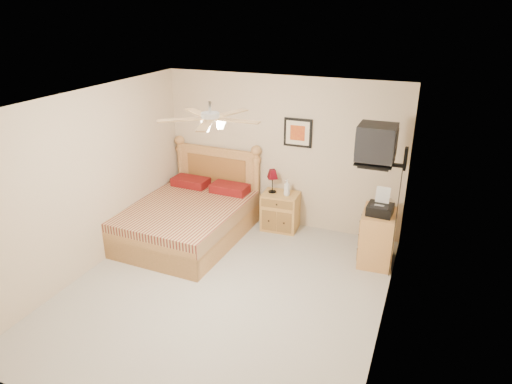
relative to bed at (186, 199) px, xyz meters
The scene contains 17 objects.
floor 1.77m from the bed, 43.37° to the right, with size 4.50×4.50×0.00m, color #A6A196.
ceiling 2.44m from the bed, 43.37° to the right, with size 4.00×4.50×0.04m, color white.
wall_back 1.73m from the bed, 43.62° to the left, with size 4.00×0.04×2.50m, color beige.
wall_front 3.62m from the bed, 70.61° to the right, with size 4.00×0.04×2.50m, color beige.
wall_left 1.50m from the bed, 126.02° to the right, with size 0.04×4.50×2.50m, color beige.
wall_right 3.42m from the bed, 19.37° to the right, with size 0.04×4.50×2.50m, color beige.
bed is the anchor object (origin of this frame).
nightstand 1.59m from the bed, 34.92° to the left, with size 0.58×0.44×0.63m, color #B68339.
table_lamp 1.44m from the bed, 38.91° to the left, with size 0.21×0.21×0.39m, color #51030D, non-canonical shape.
lotion_bottle 1.63m from the bed, 31.86° to the left, with size 0.10×0.10×0.27m, color silver.
framed_picture 2.06m from the bed, 37.32° to the left, with size 0.46×0.04×0.46m, color black.
dresser 2.96m from the bed, ahead, with size 0.47×0.67×0.80m, color #B88147.
fax_machine 2.95m from the bed, ahead, with size 0.34×0.36×0.36m, color black, non-canonical shape.
magazine_lower 2.95m from the bed, 13.33° to the left, with size 0.22×0.30×0.03m, color beige.
magazine_upper 2.95m from the bed, 14.00° to the left, with size 0.18×0.24×0.02m, color tan.
wall_tv 3.15m from the bed, ahead, with size 0.56×0.46×0.58m, color black, non-canonical shape.
ceiling_fan 2.44m from the bed, 48.07° to the right, with size 1.14×1.14×0.28m, color silver, non-canonical shape.
Camera 1 is at (2.28, -4.53, 3.50)m, focal length 32.00 mm.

